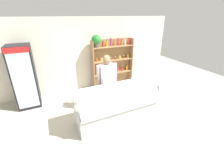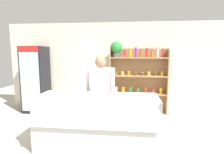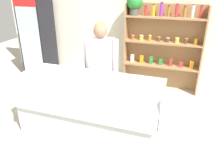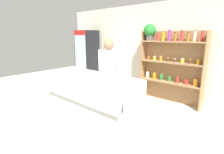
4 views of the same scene
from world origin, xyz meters
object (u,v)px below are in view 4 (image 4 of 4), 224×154
object	(u,v)px
drinks_fridge	(87,58)
shelving_unit	(167,57)
deli_display_case	(92,105)
shop_clerk	(109,69)

from	to	relation	value
drinks_fridge	shelving_unit	world-z (taller)	shelving_unit
deli_display_case	shop_clerk	distance (m)	0.94
shelving_unit	deli_display_case	size ratio (longest dim) A/B	0.94
shop_clerk	deli_display_case	bearing A→B (deg)	-86.74
shop_clerk	drinks_fridge	bearing A→B (deg)	149.86
shelving_unit	shop_clerk	size ratio (longest dim) A/B	1.21
drinks_fridge	deli_display_case	world-z (taller)	drinks_fridge
shop_clerk	shelving_unit	bearing A→B (deg)	63.69
deli_display_case	shop_clerk	size ratio (longest dim) A/B	1.28
deli_display_case	shop_clerk	world-z (taller)	shop_clerk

